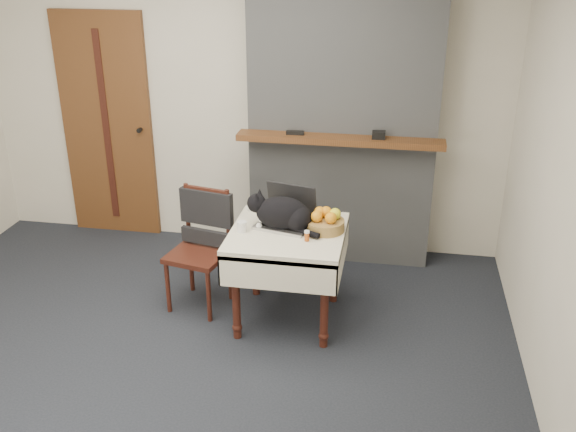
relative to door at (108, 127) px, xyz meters
name	(u,v)px	position (x,y,z in m)	size (l,w,h in m)	color
ground	(169,370)	(1.20, -1.97, -1.00)	(4.50, 4.50, 0.00)	black
room_shell	(173,81)	(1.20, -1.51, 0.76)	(4.52, 4.01, 2.61)	beige
door	(108,127)	(0.00, 0.00, 0.00)	(0.82, 0.10, 2.00)	brown
chimney	(343,108)	(2.10, -0.13, 0.30)	(1.62, 0.48, 2.60)	gray
side_table	(288,246)	(1.84, -1.24, -0.41)	(0.78, 0.78, 0.70)	#3D1810
laptop	(287,215)	(1.82, -1.12, -0.23)	(0.43, 0.39, 0.27)	#B7B7BC
cat	(284,214)	(1.81, -1.21, -0.19)	(0.54, 0.27, 0.27)	black
cream_jar	(242,227)	(1.54, -1.31, -0.26)	(0.07, 0.07, 0.08)	white
pill_bottle	(307,236)	(2.00, -1.37, -0.26)	(0.04, 0.04, 0.07)	#A74814
fruit_basket	(325,222)	(2.10, -1.18, -0.24)	(0.27, 0.27, 0.15)	olive
desk_clutter	(317,228)	(2.04, -1.17, -0.30)	(0.14, 0.02, 0.01)	black
chair	(203,232)	(1.19, -1.08, -0.43)	(0.48, 0.47, 0.89)	#3D1810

